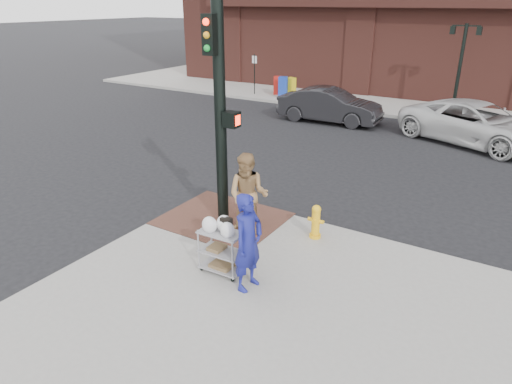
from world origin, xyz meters
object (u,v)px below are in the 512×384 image
Objects in this scene: fire_hydrant at (316,221)px; traffic_signal_pole at (220,112)px; lamp_post at (461,59)px; minivan_white at (477,124)px; woman_blue at (248,242)px; pedestrian_tan at (248,195)px; sedan_dark at (330,105)px; utility_cart at (222,248)px.

traffic_signal_pole is at bearing -168.16° from fire_hydrant.
traffic_signal_pole is at bearing -99.24° from lamp_post.
traffic_signal_pole is at bearing -179.16° from minivan_white.
minivan_white reaches higher than fire_hydrant.
woman_blue is (-0.51, -17.17, -1.53)m from lamp_post.
pedestrian_tan reaches higher than sedan_dark.
sedan_dark is (-2.86, 11.17, -0.35)m from pedestrian_tan.
minivan_white is (6.09, -0.23, 0.04)m from sedan_dark.
minivan_white is (3.23, 10.94, -0.32)m from pedestrian_tan.
traffic_signal_pole reaches higher than woman_blue.
traffic_signal_pole is at bearing 150.40° from pedestrian_tan.
minivan_white is 10.47m from fire_hydrant.
traffic_signal_pole is 3.06m from utility_cart.
utility_cart is at bearing -171.08° from minivan_white.
pedestrian_tan is (-1.65, -15.41, -1.51)m from lamp_post.
sedan_dark is (-2.03, 10.99, -2.08)m from traffic_signal_pole.
lamp_post is at bearing 88.94° from fire_hydrant.
minivan_white is 7.18× the size of fire_hydrant.
utility_cart is at bearing -94.11° from lamp_post.
lamp_post is 3.37× the size of utility_cart.
traffic_signal_pole is 4.22× the size of utility_cart.
fire_hydrant is at bearing -168.70° from minivan_white.
woman_blue reaches higher than fire_hydrant.
pedestrian_tan reaches higher than fire_hydrant.
fire_hydrant is at bearing -0.95° from woman_blue.
traffic_signal_pole reaches higher than sedan_dark.
woman_blue is 2.48m from fire_hydrant.
traffic_signal_pole reaches higher than utility_cart.
minivan_white is at bearing -4.68° from woman_blue.
lamp_post is 2.14× the size of woman_blue.
lamp_post reaches higher than pedestrian_tan.
utility_cart is (3.29, -12.78, -0.07)m from sedan_dark.
woman_blue reaches higher than utility_cart.
sedan_dark is at bearing 21.86° from woman_blue.
lamp_post is 0.70× the size of minivan_white.
utility_cart is (-0.71, 0.15, -0.40)m from woman_blue.
fire_hydrant is (0.95, 2.26, -0.13)m from utility_cart.
lamp_post is 5.05× the size of fire_hydrant.
pedestrian_tan is 11.54m from sedan_dark.
traffic_signal_pole is 0.88× the size of minivan_white.
lamp_post is 2.09× the size of pedestrian_tan.
sedan_dark is 3.86× the size of utility_cart.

